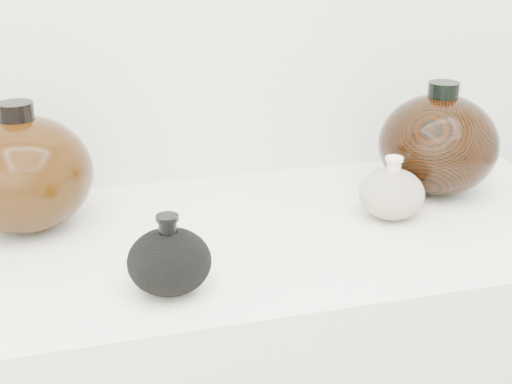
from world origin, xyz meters
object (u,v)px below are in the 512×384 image
object	(u,v)px
black_gourd_vase	(169,261)
left_round_pot	(24,173)
right_round_pot	(438,144)
cream_gourd_vase	(392,193)

from	to	relation	value
black_gourd_vase	left_round_pot	bearing A→B (deg)	125.38
black_gourd_vase	right_round_pot	world-z (taller)	right_round_pot
left_round_pot	right_round_pot	size ratio (longest dim) A/B	0.95
black_gourd_vase	right_round_pot	bearing A→B (deg)	23.96
black_gourd_vase	left_round_pot	world-z (taller)	left_round_pot
cream_gourd_vase	left_round_pot	world-z (taller)	left_round_pot
right_round_pot	cream_gourd_vase	bearing A→B (deg)	-145.96
cream_gourd_vase	left_round_pot	distance (m)	0.58
right_round_pot	black_gourd_vase	bearing A→B (deg)	-156.04
black_gourd_vase	right_round_pot	xyz separation A→B (m)	(0.51, 0.22, 0.04)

